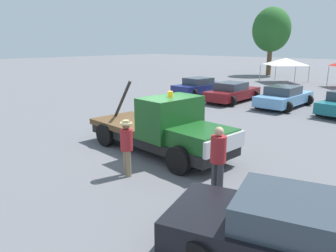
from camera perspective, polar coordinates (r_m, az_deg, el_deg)
ground_plane at (r=12.19m, az=-1.74°, el=-4.40°), size 160.00×160.00×0.00m
tow_truck at (r=11.67m, az=-0.56°, el=-0.56°), size 6.14×2.53×2.51m
foreground_car at (r=6.39m, az=23.65°, el=-17.57°), size 5.48×3.37×1.34m
person_near_truck at (r=8.58m, az=8.72°, el=-5.19°), size 0.41×0.41×1.84m
person_at_hood at (r=9.78m, az=-7.23°, el=-3.02°), size 0.38×0.38×1.72m
parked_car_navy at (r=25.46m, az=5.54°, el=6.85°), size 2.75×4.67×1.34m
parked_car_maroon at (r=22.77m, az=11.15°, el=5.78°), size 2.47×4.72×1.34m
parked_car_skyblue at (r=21.63m, az=19.54°, el=4.80°), size 2.45×4.77×1.34m
canopy_tent_white at (r=35.62m, az=19.79°, el=10.53°), size 3.64×3.64×2.44m
tree_left at (r=43.08m, az=17.57°, el=15.67°), size 4.55×4.55×8.12m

